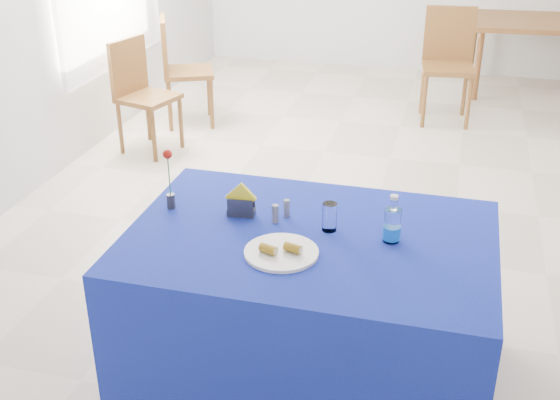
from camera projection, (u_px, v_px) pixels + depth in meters
The scene contains 14 objects.
floor at pixel (378, 198), 5.11m from camera, with size 7.00×7.00×0.00m, color beige.
plate at pixel (281, 252), 2.91m from camera, with size 0.31×0.31×0.01m, color white.
drinking_glass at pixel (329, 217), 3.07m from camera, with size 0.07×0.07×0.13m, color white.
salt_shaker at pixel (275, 214), 3.15m from camera, with size 0.03×0.03×0.09m, color slate.
pepper_shaker at pixel (287, 208), 3.20m from camera, with size 0.03×0.03×0.09m, color slate.
blue_table at pixel (309, 307), 3.23m from camera, with size 1.60×1.10×0.76m.
water_bottle at pixel (392, 226), 2.99m from camera, with size 0.08×0.08×0.21m.
napkin_holder at pixel (241, 206), 3.21m from camera, with size 0.15×0.07×0.16m.
rose_vase at pixel (169, 182), 3.24m from camera, with size 0.04×0.04×0.29m.
oak_table at pixel (540, 28), 7.10m from camera, with size 1.54×1.06×0.76m.
chair_bg_left at pixel (448, 56), 6.42m from camera, with size 0.51×0.51×1.02m.
chair_win_a at pixel (140, 88), 5.75m from camera, with size 0.51×0.51×0.93m.
chair_win_b at pixel (178, 64), 6.29m from camera, with size 0.57×0.57×0.98m.
banana_pieces at pixel (281, 249), 2.89m from camera, with size 0.18×0.09×0.04m.
Camera 1 is at (0.47, -4.62, 2.25)m, focal length 45.00 mm.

